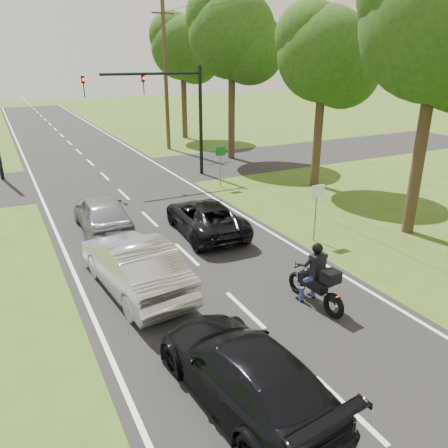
{
  "coord_description": "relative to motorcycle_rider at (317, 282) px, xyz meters",
  "views": [
    {
      "loc": [
        -5.19,
        -8.74,
        6.33
      ],
      "look_at": [
        0.94,
        3.0,
        1.3
      ],
      "focal_mm": 35.0,
      "sensor_mm": 36.0,
      "label": 1
    }
  ],
  "objects": [
    {
      "name": "silver_sedan",
      "position": [
        -4.1,
        3.1,
        0.08
      ],
      "size": [
        2.17,
        4.99,
        1.59
      ],
      "primitive_type": "imported",
      "rotation": [
        0.0,
        0.0,
        3.24
      ],
      "color": "#BCBCC1",
      "rests_on": "road"
    },
    {
      "name": "tree_row_e",
      "position": [
        7.64,
        26.46,
        6.11
      ],
      "size": [
        5.28,
        5.12,
        9.61
      ],
      "color": "#332316",
      "rests_on": "ground"
    },
    {
      "name": "sign_white",
      "position": [
        2.86,
        3.66,
        0.87
      ],
      "size": [
        0.55,
        0.07,
        2.12
      ],
      "color": "slate",
      "rests_on": "ground"
    },
    {
      "name": "cross_road",
      "position": [
        -1.84,
        16.68,
        -0.72
      ],
      "size": [
        60.0,
        7.0,
        0.01
      ],
      "primitive_type": "cube",
      "color": "black",
      "rests_on": "ground"
    },
    {
      "name": "utility_pole_far",
      "position": [
        4.36,
        22.68,
        4.36
      ],
      "size": [
        1.6,
        0.28,
        10.0
      ],
      "color": "#4D3923",
      "rests_on": "ground"
    },
    {
      "name": "road",
      "position": [
        -1.84,
        10.68,
        -0.72
      ],
      "size": [
        8.0,
        100.0,
        0.01
      ],
      "primitive_type": "cube",
      "color": "black",
      "rests_on": "ground"
    },
    {
      "name": "silver_suv",
      "position": [
        -3.86,
        8.18,
        0.03
      ],
      "size": [
        1.92,
        4.43,
        1.49
      ],
      "primitive_type": "imported",
      "rotation": [
        0.0,
        0.0,
        3.11
      ],
      "color": "#96979D",
      "rests_on": "road"
    },
    {
      "name": "tree_row_c",
      "position": [
        7.91,
        9.48,
        5.51
      ],
      "size": [
        4.8,
        4.65,
        8.76
      ],
      "color": "#332316",
      "rests_on": "ground"
    },
    {
      "name": "dark_car_behind",
      "position": [
        -3.51,
        -2.15,
        -0.03
      ],
      "size": [
        2.32,
        4.83,
        1.36
      ],
      "primitive_type": "imported",
      "rotation": [
        0.0,
        0.0,
        3.23
      ],
      "color": "black",
      "rests_on": "road"
    },
    {
      "name": "sign_green",
      "position": [
        3.06,
        11.66,
        0.87
      ],
      "size": [
        0.55,
        0.07,
        2.12
      ],
      "color": "slate",
      "rests_on": "ground"
    },
    {
      "name": "motorcycle_rider",
      "position": [
        0.0,
        0.0,
        0.0
      ],
      "size": [
        0.61,
        2.14,
        1.84
      ],
      "rotation": [
        0.0,
        0.0,
        0.06
      ],
      "color": "black",
      "rests_on": "ground"
    },
    {
      "name": "ground",
      "position": [
        -1.84,
        0.68,
        -0.72
      ],
      "size": [
        140.0,
        140.0,
        0.0
      ],
      "primitive_type": "plane",
      "color": "#365317",
      "rests_on": "ground"
    },
    {
      "name": "tree_row_d",
      "position": [
        7.26,
        17.44,
        6.71
      ],
      "size": [
        5.76,
        5.58,
        10.45
      ],
      "color": "#332316",
      "rests_on": "ground"
    },
    {
      "name": "dark_suv",
      "position": [
        -0.39,
        6.22,
        -0.08
      ],
      "size": [
        2.42,
        4.71,
        1.27
      ],
      "primitive_type": "imported",
      "rotation": [
        0.0,
        0.0,
        3.07
      ],
      "color": "black",
      "rests_on": "road"
    },
    {
      "name": "traffic_signal",
      "position": [
        1.5,
        14.68,
        3.41
      ],
      "size": [
        6.38,
        0.44,
        6.0
      ],
      "color": "black",
      "rests_on": "ground"
    }
  ]
}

